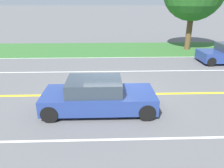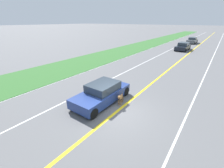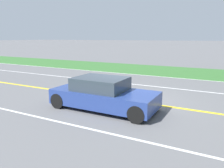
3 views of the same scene
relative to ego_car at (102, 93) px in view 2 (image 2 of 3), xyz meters
The scene contains 10 objects.
ground_plane 1.70m from the ego_car, 163.03° to the left, with size 400.00×400.00×0.00m, color #5B5B5E.
centre_divider_line 1.70m from the ego_car, 163.03° to the left, with size 0.18×160.00×0.01m, color yellow.
lane_edge_line_right 5.53m from the ego_car, ahead, with size 0.14×160.00×0.01m, color white.
lane_dash_same_dir 2.12m from the ego_car, 13.22° to the left, with size 0.10×160.00×0.01m, color white.
lane_dash_oncoming 5.08m from the ego_car, behind, with size 0.10×160.00×0.01m, color white.
grass_verge_right 8.51m from the ego_car, ahead, with size 6.00×160.00×0.03m, color #33662D.
ego_car is the anchor object (origin of this frame).
dog 1.29m from the ego_car, 161.79° to the right, with size 0.46×1.10×0.78m.
car_trailing_near 23.62m from the ego_car, 89.77° to the right, with size 1.88×4.76×1.35m.
car_trailing_mid 34.38m from the ego_car, 89.39° to the right, with size 1.80×4.64×1.37m.
Camera 2 is at (-4.24, 6.36, 5.06)m, focal length 24.00 mm.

